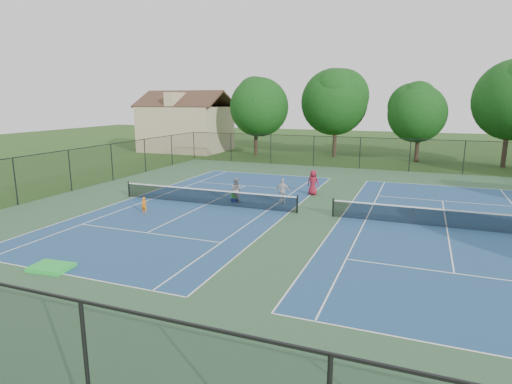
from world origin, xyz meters
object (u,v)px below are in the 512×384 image
at_px(tree_back_a, 256,104).
at_px(clapboard_house, 186,127).
at_px(ball_crate, 235,200).
at_px(tree_back_c, 420,110).
at_px(child_player, 144,205).
at_px(ball_hopper, 235,195).
at_px(instructor, 236,190).
at_px(bystander_a, 283,191).
at_px(bystander_c, 313,183).
at_px(tree_back_d, 511,96).
at_px(tree_back_b, 336,99).

bearing_deg(tree_back_a, clapboard_house, 174.29).
height_order(clapboard_house, ball_crate, clapboard_house).
bearing_deg(clapboard_house, tree_back_c, 0.00).
relative_size(child_player, ball_crate, 2.37).
xyz_separation_m(tree_back_a, ball_hopper, (7.40, -22.78, -5.55)).
distance_m(tree_back_c, instructor, 26.38).
bearing_deg(instructor, tree_back_a, -68.52).
xyz_separation_m(child_player, bystander_a, (6.74, 5.30, 0.32)).
relative_size(tree_back_c, bystander_c, 4.82).
relative_size(clapboard_house, bystander_a, 6.66).
bearing_deg(bystander_a, ball_hopper, 8.14).
bearing_deg(tree_back_d, bystander_a, -125.26).
xyz_separation_m(clapboard_house, bystander_c, (21.60, -19.83, -2.22)).
xyz_separation_m(tree_back_c, ball_hopper, (-10.60, -23.78, -4.99)).
bearing_deg(tree_back_c, ball_hopper, -114.03).
height_order(tree_back_d, instructor, tree_back_d).
relative_size(clapboard_house, bystander_c, 6.20).
relative_size(clapboard_house, instructor, 6.76).
distance_m(tree_back_d, ball_crate, 30.16).
distance_m(clapboard_house, ball_hopper, 29.58).
xyz_separation_m(clapboard_house, bystander_a, (20.42, -23.04, -2.28)).
distance_m(instructor, ball_crate, 0.67).
height_order(clapboard_house, child_player, clapboard_house).
distance_m(tree_back_a, bystander_c, 22.71).
bearing_deg(ball_crate, instructor, 28.11).
distance_m(child_player, ball_hopper, 5.88).
distance_m(tree_back_b, clapboard_house, 19.35).
bearing_deg(tree_back_a, tree_back_b, 12.53).
relative_size(clapboard_house, child_player, 10.95).
height_order(clapboard_house, bystander_c, clapboard_house).
height_order(tree_back_c, clapboard_house, tree_back_c).
xyz_separation_m(tree_back_b, tree_back_d, (17.00, -2.00, 0.23)).
bearing_deg(bystander_c, instructor, 53.21).
relative_size(bystander_a, ball_hopper, 3.76).
relative_size(instructor, bystander_a, 0.98).
distance_m(tree_back_d, clapboard_house, 36.21).
distance_m(tree_back_b, ball_crate, 25.65).
xyz_separation_m(tree_back_b, ball_hopper, (-1.60, -24.78, -6.10)).
xyz_separation_m(tree_back_d, bystander_a, (-15.58, -22.04, -6.01)).
bearing_deg(tree_back_c, instructor, -113.91).
bearing_deg(tree_back_a, bystander_a, -64.69).
height_order(tree_back_c, ball_hopper, tree_back_c).
relative_size(tree_back_c, bystander_a, 5.17).
height_order(ball_crate, ball_hopper, ball_hopper).
xyz_separation_m(tree_back_c, bystander_c, (-6.40, -19.83, -4.61)).
distance_m(child_player, bystander_a, 8.58).
xyz_separation_m(ball_crate, ball_hopper, (0.00, 0.00, 0.35)).
xyz_separation_m(clapboard_house, ball_hopper, (17.40, -23.78, -2.60)).
height_order(tree_back_a, bystander_a, tree_back_a).
xyz_separation_m(tree_back_a, bystander_c, (11.60, -18.83, -5.17)).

